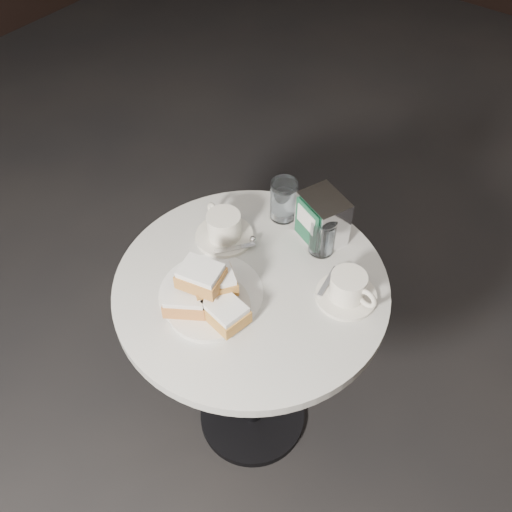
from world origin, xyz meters
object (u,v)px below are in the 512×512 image
object	(u,v)px
cafe_table	(252,328)
coffee_cup_right	(348,289)
napkin_dispenser	(322,219)
beignet_plate	(207,296)
water_glass_right	(322,236)
coffee_cup_left	(224,228)
water_glass_left	(284,200)

from	to	relation	value
cafe_table	coffee_cup_right	xyz separation A→B (m)	(0.21, 0.11, 0.23)
cafe_table	napkin_dispenser	size ratio (longest dim) A/B	5.06
beignet_plate	water_glass_right	xyz separation A→B (m)	(0.11, 0.33, 0.01)
coffee_cup_left	coffee_cup_right	world-z (taller)	coffee_cup_left
beignet_plate	napkin_dispenser	distance (m)	0.38
coffee_cup_left	water_glass_right	size ratio (longest dim) A/B	1.84
cafe_table	napkin_dispenser	xyz separation A→B (m)	(0.05, 0.24, 0.27)
coffee_cup_left	water_glass_right	distance (m)	0.26
coffee_cup_right	water_glass_left	xyz separation A→B (m)	(-0.29, 0.14, 0.02)
beignet_plate	water_glass_left	xyz separation A→B (m)	(-0.05, 0.37, 0.01)
cafe_table	coffee_cup_right	size ratio (longest dim) A/B	4.44
coffee_cup_left	napkin_dispenser	size ratio (longest dim) A/B	1.39
beignet_plate	coffee_cup_right	size ratio (longest dim) A/B	1.48
beignet_plate	water_glass_left	world-z (taller)	beignet_plate
cafe_table	coffee_cup_left	world-z (taller)	coffee_cup_left
beignet_plate	water_glass_right	size ratio (longest dim) A/B	2.25
coffee_cup_right	cafe_table	bearing A→B (deg)	-147.52
water_glass_right	water_glass_left	bearing A→B (deg)	164.41
cafe_table	coffee_cup_right	distance (m)	0.33
cafe_table	water_glass_left	distance (m)	0.36
cafe_table	water_glass_right	bearing A→B (deg)	69.45
coffee_cup_right	napkin_dispenser	distance (m)	0.21
napkin_dispenser	coffee_cup_left	bearing A→B (deg)	-121.29
beignet_plate	coffee_cup_left	bearing A→B (deg)	120.48
water_glass_right	coffee_cup_right	bearing A→B (deg)	-34.65
beignet_plate	napkin_dispenser	xyz separation A→B (m)	(0.08, 0.37, 0.02)
coffee_cup_left	beignet_plate	bearing A→B (deg)	-37.59
water_glass_left	water_glass_right	xyz separation A→B (m)	(0.16, -0.04, -0.00)
coffee_cup_right	beignet_plate	bearing A→B (deg)	-130.76
coffee_cup_left	water_glass_left	world-z (taller)	water_glass_left
water_glass_right	napkin_dispenser	distance (m)	0.05
coffee_cup_left	napkin_dispenser	xyz separation A→B (m)	(0.21, 0.16, 0.04)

